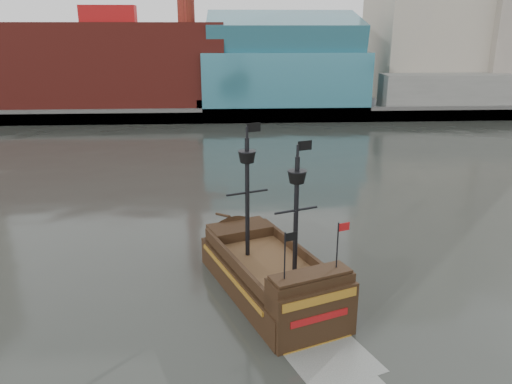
{
  "coord_description": "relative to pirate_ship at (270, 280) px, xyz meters",
  "views": [
    {
      "loc": [
        -0.66,
        -25.6,
        16.16
      ],
      "look_at": [
        1.47,
        11.09,
        4.0
      ],
      "focal_mm": 35.0,
      "sensor_mm": 36.0,
      "label": 1
    }
  ],
  "objects": [
    {
      "name": "seawall",
      "position": [
        -1.86,
        60.1,
        0.26
      ],
      "size": [
        220.0,
        1.0,
        2.6
      ],
      "primitive_type": "cube",
      "color": "#4C4C49",
      "rests_on": "ground"
    },
    {
      "name": "ground",
      "position": [
        -1.86,
        -2.4,
        -1.04
      ],
      "size": [
        400.0,
        400.0,
        0.0
      ],
      "primitive_type": "plane",
      "color": "#292C27",
      "rests_on": "ground"
    },
    {
      "name": "pirate_ship",
      "position": [
        0.0,
        0.0,
        0.0
      ],
      "size": [
        9.79,
        16.02,
        11.53
      ],
      "rotation": [
        0.0,
        0.0,
        0.37
      ],
      "color": "black",
      "rests_on": "ground"
    },
    {
      "name": "promenade_far",
      "position": [
        -1.86,
        89.6,
        -0.04
      ],
      "size": [
        220.0,
        60.0,
        2.0
      ],
      "primitive_type": "cube",
      "color": "slate",
      "rests_on": "ground"
    }
  ]
}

